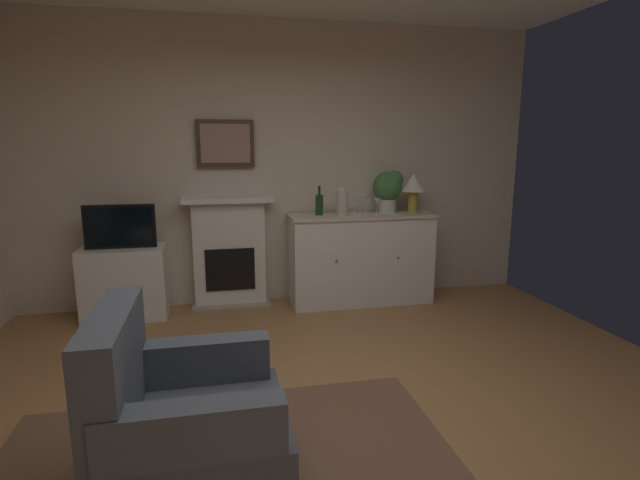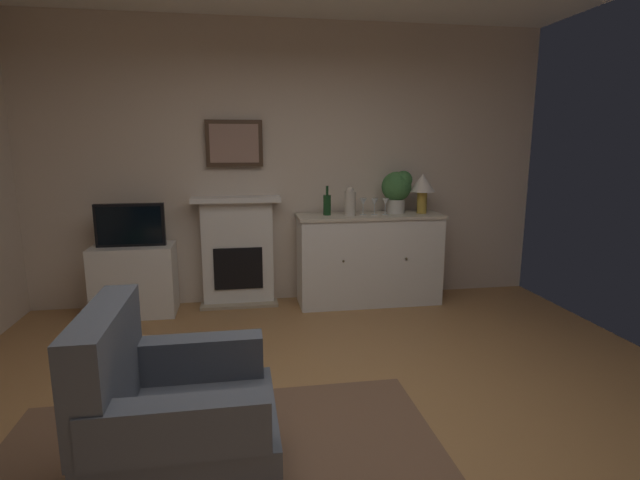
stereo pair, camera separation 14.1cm
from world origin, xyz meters
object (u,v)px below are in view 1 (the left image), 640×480
Objects in this scene: wine_glass_left at (355,202)px; potted_plant_small at (389,188)px; tv_cabinet at (125,283)px; tv_set at (120,227)px; sideboard_cabinet at (361,258)px; fireplace_unit at (229,252)px; armchair at (182,423)px; wine_glass_right at (377,202)px; wine_bottle at (319,204)px; framed_picture at (225,143)px; vase_decorative at (342,201)px; table_lamp at (413,185)px; wine_glass_center at (366,202)px.

potted_plant_small reaches higher than wine_glass_left.
tv_set is at bearing -90.00° from tv_cabinet.
wine_glass_left reaches higher than sideboard_cabinet.
tv_set is at bearing -169.23° from fireplace_unit.
tv_set is 2.72m from armchair.
potted_plant_small is (0.15, 0.08, 0.13)m from wine_glass_right.
tv_cabinet is (-1.86, -0.01, -0.69)m from wine_bottle.
framed_picture is 1.96× the size of vase_decorative.
armchair is (-0.30, -2.82, -1.23)m from framed_picture.
sideboard_cabinet is 0.71m from wine_bottle.
potted_plant_small is at bearing 169.66° from table_lamp.
tv_set is at bearing 104.63° from armchair.
wine_glass_left reaches higher than armchair.
sideboard_cabinet is 5.04× the size of wine_bottle.
wine_glass_center is at bearing -163.40° from potted_plant_small.
fireplace_unit is 2.80m from armchair.
table_lamp is at bearing 3.55° from wine_glass_center.
tv_set is at bearing -179.83° from table_lamp.
framed_picture reaches higher than fireplace_unit.
sideboard_cabinet is 8.86× the size of wine_glass_center.
fireplace_unit reaches higher than tv_set.
wine_bottle reaches higher than wine_glass_center.
framed_picture is at bearing 169.38° from wine_glass_center.
wine_bottle is 2.95m from armchair.
sideboard_cabinet is 8.86× the size of wine_glass_left.
framed_picture reaches higher than potted_plant_small.
wine_glass_left is at bearing 59.21° from armchair.
wine_glass_left is 0.38× the size of potted_plant_small.
wine_bottle is 0.47m from wine_glass_center.
sideboard_cabinet is at bearing -7.67° from fireplace_unit.
potted_plant_small is (-0.25, 0.05, -0.02)m from table_lamp.
wine_bottle is 1.76× the size of wine_glass_left.
wine_glass_right reaches higher than tv_set.
framed_picture reaches higher than wine_bottle.
wine_glass_left is 0.22m from wine_glass_right.
vase_decorative is 0.65× the size of potted_plant_small.
table_lamp reaches higher than wine_glass_left.
wine_bottle reaches higher than vase_decorative.
vase_decorative reaches higher than sideboard_cabinet.
wine_glass_center is at bearing -10.62° from framed_picture.
framed_picture is 1.62m from tv_cabinet.
wine_bottle is at bearing 173.71° from wine_glass_right.
wine_glass_right is at bearing -2.66° from wine_glass_center.
armchair is (0.68, -2.59, -0.49)m from tv_set.
wine_glass_left is at bearing -8.41° from fireplace_unit.
tv_cabinet is (-2.33, 0.05, -0.70)m from wine_glass_center.
table_lamp is 3.47m from armchair.
wine_bottle is at bearing -9.61° from fireplace_unit.
framed_picture reaches higher than wine_glass_left.
wine_glass_left and wine_glass_center have the same top height.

